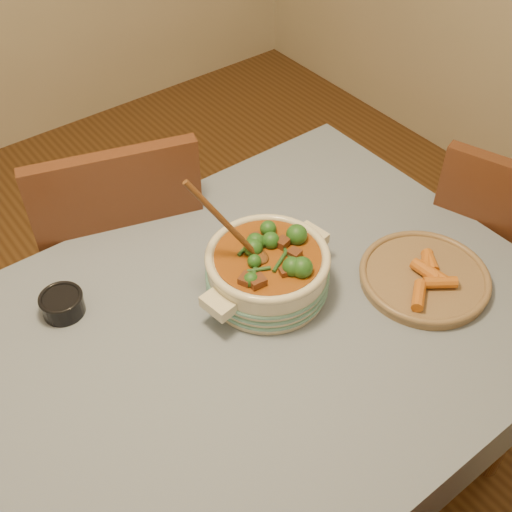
{
  "coord_description": "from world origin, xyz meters",
  "views": [
    {
      "loc": [
        -0.47,
        -0.78,
        1.93
      ],
      "look_at": [
        0.2,
        0.1,
        0.86
      ],
      "focal_mm": 45.0,
      "sensor_mm": 36.0,
      "label": 1
    }
  ],
  "objects_px": {
    "dining_table": "(214,372)",
    "stew_casserole": "(267,268)",
    "condiment_bowl": "(62,303)",
    "fried_plate": "(425,276)",
    "chair_far": "(123,247)",
    "chair_right": "(504,260)"
  },
  "relations": [
    {
      "from": "dining_table",
      "to": "stew_casserole",
      "type": "height_order",
      "value": "stew_casserole"
    },
    {
      "from": "chair_far",
      "to": "dining_table",
      "type": "bearing_deg",
      "value": 99.92
    },
    {
      "from": "dining_table",
      "to": "fried_plate",
      "type": "bearing_deg",
      "value": -15.59
    },
    {
      "from": "stew_casserole",
      "to": "dining_table",
      "type": "bearing_deg",
      "value": -162.38
    },
    {
      "from": "dining_table",
      "to": "fried_plate",
      "type": "relative_size",
      "value": 4.22
    },
    {
      "from": "dining_table",
      "to": "chair_right",
      "type": "bearing_deg",
      "value": -7.28
    },
    {
      "from": "stew_casserole",
      "to": "fried_plate",
      "type": "height_order",
      "value": "stew_casserole"
    },
    {
      "from": "condiment_bowl",
      "to": "chair_right",
      "type": "height_order",
      "value": "chair_right"
    },
    {
      "from": "stew_casserole",
      "to": "condiment_bowl",
      "type": "bearing_deg",
      "value": 151.0
    },
    {
      "from": "condiment_bowl",
      "to": "chair_far",
      "type": "bearing_deg",
      "value": 46.27
    },
    {
      "from": "dining_table",
      "to": "condiment_bowl",
      "type": "xyz_separation_m",
      "value": [
        -0.22,
        0.31,
        0.12
      ]
    },
    {
      "from": "dining_table",
      "to": "fried_plate",
      "type": "xyz_separation_m",
      "value": [
        0.54,
        -0.15,
        0.11
      ]
    },
    {
      "from": "fried_plate",
      "to": "chair_far",
      "type": "distance_m",
      "value": 0.93
    },
    {
      "from": "dining_table",
      "to": "stew_casserole",
      "type": "distance_m",
      "value": 0.28
    },
    {
      "from": "condiment_bowl",
      "to": "fried_plate",
      "type": "distance_m",
      "value": 0.89
    },
    {
      "from": "chair_far",
      "to": "fried_plate",
      "type": "bearing_deg",
      "value": 138.16
    },
    {
      "from": "chair_far",
      "to": "chair_right",
      "type": "distance_m",
      "value": 1.19
    },
    {
      "from": "dining_table",
      "to": "chair_far",
      "type": "xyz_separation_m",
      "value": [
        0.08,
        0.63,
        -0.11
      ]
    },
    {
      "from": "stew_casserole",
      "to": "chair_right",
      "type": "height_order",
      "value": "stew_casserole"
    },
    {
      "from": "dining_table",
      "to": "chair_far",
      "type": "bearing_deg",
      "value": 82.41
    },
    {
      "from": "chair_far",
      "to": "chair_right",
      "type": "xyz_separation_m",
      "value": [
        0.91,
        -0.75,
        -0.02
      ]
    },
    {
      "from": "dining_table",
      "to": "stew_casserole",
      "type": "relative_size",
      "value": 4.37
    }
  ]
}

